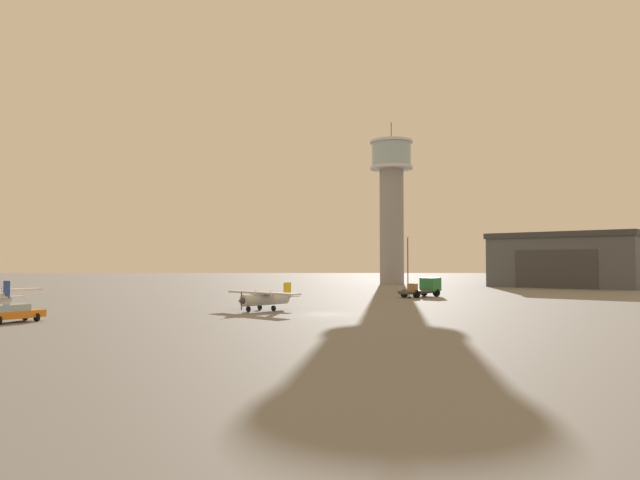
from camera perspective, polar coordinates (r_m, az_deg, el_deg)
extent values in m
plane|color=slate|center=(51.14, 0.42, -7.30)|extent=(400.00, 400.00, 0.00)
cylinder|color=gray|center=(123.99, 7.06, 1.34)|extent=(5.09, 5.09, 24.40)
cylinder|color=silver|center=(125.39, 7.03, 7.05)|extent=(9.05, 9.05, 0.60)
cylinder|color=#99B7C6|center=(125.87, 7.03, 8.30)|extent=(8.33, 8.33, 4.99)
cylinder|color=silver|center=(126.40, 7.02, 9.53)|extent=(9.05, 9.05, 0.50)
cylinder|color=#38383D|center=(126.87, 7.01, 10.52)|extent=(0.16, 0.16, 4.00)
cube|color=#4C5159|center=(118.95, 23.50, -2.06)|extent=(32.29, 31.49, 8.97)
cube|color=#35393E|center=(119.06, 23.46, 0.34)|extent=(33.13, 32.34, 1.00)
cube|color=#38383A|center=(109.21, 22.09, -2.67)|extent=(10.94, 8.76, 6.73)
cylinder|color=#B7BABF|center=(54.95, -5.40, -5.83)|extent=(4.39, 4.76, 1.08)
cone|color=#38383D|center=(53.02, -7.73, -5.95)|extent=(1.08, 1.08, 0.75)
cube|color=#38383D|center=(53.02, -7.73, -5.95)|extent=(0.10, 0.10, 1.65)
cube|color=#B7BABF|center=(54.74, -5.60, -5.19)|extent=(7.35, 6.72, 0.17)
cylinder|color=gold|center=(55.79, -6.57, -5.50)|extent=(0.68, 0.62, 1.18)
cylinder|color=gold|center=(53.74, -4.60, -5.63)|extent=(0.68, 0.62, 1.18)
cube|color=#99B7C6|center=(54.23, -6.21, -5.56)|extent=(1.28, 1.28, 0.61)
cone|color=#B7BABF|center=(56.95, -3.24, -5.62)|extent=(1.41, 1.44, 0.81)
cube|color=gold|center=(56.92, -3.23, -4.93)|extent=(0.71, 0.78, 1.47)
cube|color=#B7BABF|center=(56.95, -3.24, -5.49)|extent=(2.46, 2.31, 0.09)
cylinder|color=black|center=(53.62, -7.05, -6.77)|extent=(0.48, 0.45, 0.52)
cylinder|color=black|center=(55.82, -5.94, -6.59)|extent=(0.48, 0.45, 0.52)
cylinder|color=black|center=(54.43, -4.59, -6.71)|extent=(0.48, 0.45, 0.52)
cylinder|color=#2847A8|center=(63.33, -28.50, -4.71)|extent=(0.63, 0.81, 1.31)
cone|color=white|center=(59.48, -28.44, -5.09)|extent=(1.62, 1.53, 0.90)
cube|color=#2847A8|center=(59.45, -28.43, -4.34)|extent=(0.92, 0.73, 1.64)
cube|color=white|center=(59.48, -28.44, -4.95)|extent=(2.43, 2.85, 0.10)
cylinder|color=black|center=(62.76, -28.74, -5.82)|extent=(0.47, 0.56, 0.58)
cube|color=#38383D|center=(77.27, 9.77, -5.09)|extent=(6.07, 6.13, 0.24)
cube|color=#287A42|center=(79.26, 10.80, -4.29)|extent=(2.92, 2.92, 1.75)
cube|color=#99B7C6|center=(80.00, 11.16, -4.02)|extent=(1.39, 1.37, 0.87)
cube|color=brown|center=(76.36, 9.29, -4.98)|extent=(4.83, 4.86, 0.16)
cube|color=#997547|center=(75.96, 9.08, -4.59)|extent=(1.41, 1.41, 0.90)
cylinder|color=black|center=(79.81, 10.19, -5.08)|extent=(0.91, 0.90, 1.00)
cylinder|color=black|center=(78.70, 11.38, -5.11)|extent=(0.91, 0.90, 1.00)
cylinder|color=black|center=(76.20, 8.26, -5.23)|extent=(0.91, 0.90, 1.00)
cylinder|color=black|center=(75.03, 9.48, -5.27)|extent=(0.91, 0.90, 1.00)
cube|color=orange|center=(49.81, -27.98, -6.49)|extent=(3.84, 4.63, 0.55)
cube|color=#99B7C6|center=(49.67, -28.19, -5.89)|extent=(2.65, 2.92, 0.50)
cylinder|color=black|center=(51.25, -27.00, -6.69)|extent=(0.63, 0.49, 0.64)
cylinder|color=black|center=(49.86, -26.07, -6.84)|extent=(0.63, 0.49, 0.64)
cylinder|color=#38383D|center=(101.28, 8.63, -2.31)|extent=(0.18, 0.18, 8.67)
sphere|color=#F9E5B2|center=(101.37, 8.61, 0.27)|extent=(0.44, 0.44, 0.44)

